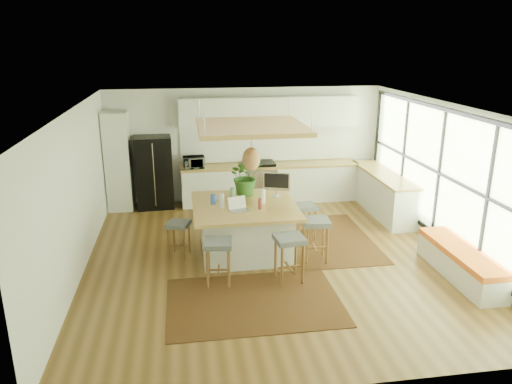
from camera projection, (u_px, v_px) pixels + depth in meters
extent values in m
plane|color=#563A18|center=(271.00, 258.00, 8.82)|extent=(7.00, 7.00, 0.00)
plane|color=white|center=(273.00, 108.00, 8.01)|extent=(7.00, 7.00, 0.00)
plane|color=silver|center=(245.00, 145.00, 11.72)|extent=(6.50, 0.00, 6.50)
plane|color=silver|center=(333.00, 281.00, 5.12)|extent=(6.50, 0.00, 6.50)
plane|color=silver|center=(76.00, 195.00, 7.95)|extent=(0.00, 7.00, 7.00)
plane|color=silver|center=(447.00, 178.00, 8.89)|extent=(0.00, 7.00, 7.00)
cube|color=silver|center=(118.00, 161.00, 11.06)|extent=(0.55, 0.60, 2.25)
cube|color=silver|center=(270.00, 184.00, 11.77)|extent=(4.20, 0.60, 0.88)
cube|color=olive|center=(270.00, 165.00, 11.63)|extent=(4.24, 0.64, 0.05)
cube|color=white|center=(268.00, 144.00, 11.78)|extent=(4.20, 0.02, 0.80)
cube|color=silver|center=(269.00, 112.00, 11.39)|extent=(4.20, 0.34, 0.70)
cube|color=silver|center=(383.00, 194.00, 11.00)|extent=(0.60, 2.50, 0.88)
cube|color=olive|center=(385.00, 174.00, 10.86)|extent=(0.64, 2.54, 0.05)
cube|color=black|center=(254.00, 302.00, 7.34)|extent=(2.60, 1.80, 0.01)
cube|color=black|center=(324.00, 239.00, 9.63)|extent=(1.80, 2.60, 0.01)
imported|color=#A5A5AA|center=(194.00, 161.00, 11.27)|extent=(0.50, 0.31, 0.33)
imported|color=#1E4C19|center=(246.00, 180.00, 9.28)|extent=(0.86, 0.91, 0.57)
imported|color=white|center=(216.00, 199.00, 9.01)|extent=(0.24, 0.24, 0.05)
cylinder|color=blue|center=(213.00, 199.00, 8.77)|extent=(0.07, 0.07, 0.19)
cylinder|color=white|center=(223.00, 203.00, 8.56)|extent=(0.07, 0.07, 0.19)
cylinder|color=maroon|center=(261.00, 204.00, 8.51)|extent=(0.07, 0.07, 0.19)
cylinder|color=white|center=(263.00, 198.00, 8.86)|extent=(0.07, 0.07, 0.19)
cylinder|color=#538A68|center=(232.00, 196.00, 8.97)|extent=(0.07, 0.07, 0.19)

